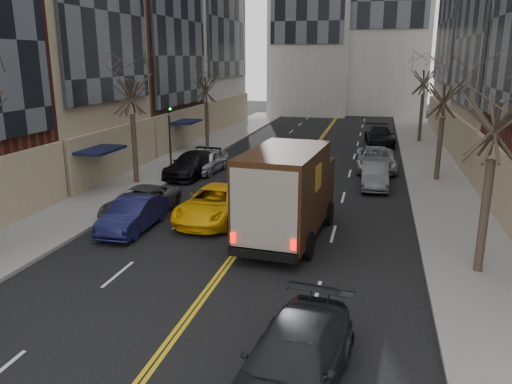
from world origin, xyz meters
TOP-DOWN VIEW (x-y plane):
  - sidewalk_left at (-9.00, 27.00)m, footprint 4.00×66.00m
  - sidewalk_right at (9.00, 27.00)m, footprint 4.00×66.00m
  - tree_lf_mid at (-8.80, 20.00)m, footprint 3.20×3.20m
  - tree_lf_far at (-8.80, 33.00)m, footprint 3.20×3.20m
  - tree_rt_near at (8.80, 11.00)m, footprint 3.20×3.20m
  - tree_rt_mid at (8.80, 25.00)m, footprint 3.20×3.20m
  - tree_rt_far at (8.80, 40.00)m, footprint 3.20×3.20m
  - traffic_signal at (-7.39, 22.00)m, footprint 0.29×0.26m
  - ups_truck at (1.65, 12.95)m, footprint 3.35×7.31m
  - observer_sedan at (3.55, 3.17)m, footprint 2.78×5.47m
  - taxi at (-2.08, 14.70)m, footprint 2.88×5.72m
  - pedestrian at (-0.55, 18.44)m, footprint 0.45×0.65m
  - parked_lf_b at (-5.12, 12.44)m, footprint 1.55×4.41m
  - parked_lf_c at (-5.77, 14.42)m, footprint 2.65×5.02m
  - parked_lf_d at (-6.30, 22.83)m, footprint 2.71×5.46m
  - parked_lf_e at (-5.74, 24.16)m, footprint 2.07×4.41m
  - parked_rt_a at (5.10, 22.53)m, footprint 1.62×4.34m
  - parked_rt_b at (5.10, 27.35)m, footprint 2.79×5.62m
  - parked_rt_c at (5.31, 37.67)m, footprint 2.83×5.84m

SIDE VIEW (x-z plane):
  - sidewalk_left at x=-9.00m, z-range 0.00..0.15m
  - sidewalk_right at x=9.00m, z-range 0.00..0.15m
  - parked_lf_c at x=-5.77m, z-range 0.00..1.35m
  - parked_rt_a at x=5.10m, z-range 0.00..1.42m
  - parked_lf_b at x=-5.12m, z-range 0.00..1.45m
  - parked_lf_e at x=-5.74m, z-range 0.00..1.46m
  - observer_sedan at x=3.55m, z-range 0.00..1.52m
  - parked_lf_d at x=-6.30m, z-range 0.00..1.53m
  - parked_rt_b at x=5.10m, z-range 0.00..1.53m
  - taxi at x=-2.08m, z-range 0.00..1.55m
  - parked_rt_c at x=5.31m, z-range 0.00..1.64m
  - pedestrian at x=-0.55m, z-range 0.00..1.72m
  - ups_truck at x=1.65m, z-range 0.02..3.91m
  - traffic_signal at x=-7.39m, z-range 0.47..5.17m
  - tree_lf_far at x=-8.80m, z-range 1.97..10.08m
  - tree_rt_mid at x=8.80m, z-range 2.01..10.33m
  - tree_rt_near at x=8.80m, z-range 2.10..10.81m
  - tree_lf_mid at x=-8.80m, z-range 2.14..11.05m
  - tree_rt_far at x=8.80m, z-range 2.19..11.29m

